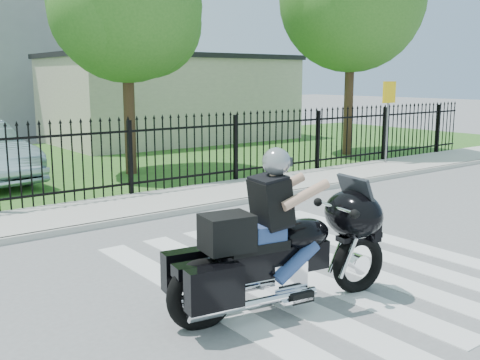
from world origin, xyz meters
TOP-DOWN VIEW (x-y plane):
  - ground at (0.00, 0.00)m, footprint 120.00×120.00m
  - crosswalk at (0.00, 0.00)m, footprint 5.00×5.50m
  - sidewalk at (0.00, 5.00)m, footprint 40.00×2.00m
  - curb at (0.00, 4.00)m, footprint 40.00×0.12m
  - grass_strip at (0.00, 12.00)m, footprint 40.00×12.00m
  - iron_fence at (0.00, 6.00)m, footprint 26.00×0.04m
  - tree_mid at (1.50, 9.00)m, footprint 4.20×4.20m
  - building_low at (7.00, 16.00)m, footprint 10.00×6.00m
  - building_low_roof at (7.00, 16.00)m, footprint 10.20×6.20m
  - motorcycle_rider at (-1.44, -0.77)m, footprint 3.02×1.28m
  - traffic_sign at (8.48, 5.46)m, footprint 0.55×0.09m

SIDE VIEW (x-z plane):
  - ground at x=0.00m, z-range 0.00..0.00m
  - crosswalk at x=0.00m, z-range 0.00..0.01m
  - grass_strip at x=0.00m, z-range 0.00..0.02m
  - sidewalk at x=0.00m, z-range 0.00..0.12m
  - curb at x=0.00m, z-range 0.00..0.12m
  - motorcycle_rider at x=-1.44m, z-range -0.18..1.82m
  - iron_fence at x=0.00m, z-range 0.00..1.80m
  - building_low at x=7.00m, z-range 0.00..3.50m
  - traffic_sign at x=8.48m, z-range 0.66..3.16m
  - building_low_roof at x=7.00m, z-range 3.50..3.70m
  - tree_mid at x=1.50m, z-range 1.28..8.06m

